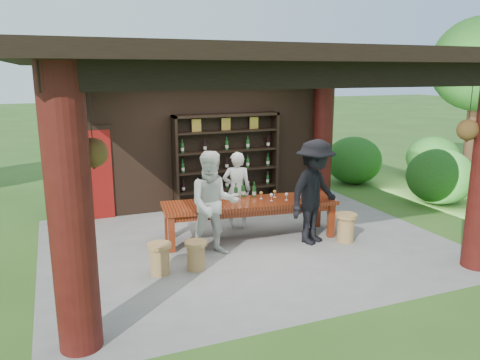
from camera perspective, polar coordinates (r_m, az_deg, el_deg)
name	(u,v)px	position (r m, az deg, el deg)	size (l,w,h in m)	color
ground	(248,243)	(8.95, 0.96, -7.73)	(90.00, 90.00, 0.00)	#2D5119
pavilion	(239,129)	(8.82, -0.15, 6.24)	(7.50, 6.00, 3.60)	slate
wine_shelf	(227,161)	(11.02, -1.61, 2.31)	(2.54, 0.39, 2.23)	black
tasting_table	(250,207)	(9.03, 1.21, -3.31)	(3.44, 1.28, 0.75)	#5D180D
stool_near_left	(196,255)	(7.79, -5.39, -9.04)	(0.37, 0.37, 0.48)	olive
stool_near_right	(346,227)	(9.19, 12.77, -5.59)	(0.41, 0.41, 0.55)	olive
stool_far_left	(160,258)	(7.70, -9.76, -9.34)	(0.39, 0.39, 0.51)	olive
host	(237,190)	(9.60, -0.40, -1.26)	(0.59, 0.38, 1.61)	silver
guest_woman	(213,204)	(8.16, -3.26, -2.94)	(0.90, 0.70, 1.86)	silver
guest_man	(315,192)	(8.83, 9.07, -1.47)	(1.28, 0.73, 1.98)	black
table_bottles	(244,190)	(9.23, 0.54, -1.19)	(0.45, 0.18, 0.31)	#194C1E
table_glasses	(282,195)	(9.19, 5.17, -1.82)	(0.84, 0.35, 0.15)	silver
napkin_basket	(214,201)	(8.79, -3.24, -2.52)	(0.26, 0.18, 0.14)	#BF6672
shrubs	(343,191)	(10.74, 12.49, -1.38)	(14.92, 8.40, 1.36)	#194C14
trees	(365,63)	(11.72, 15.02, 13.57)	(21.10, 11.03, 4.80)	#3F2819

